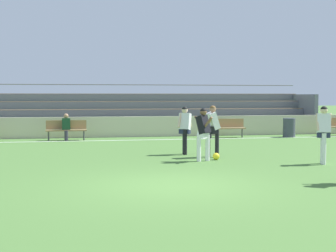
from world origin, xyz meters
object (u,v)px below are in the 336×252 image
trash_bin (289,128)px  soccer_ball (216,156)px  bench_near_wall_gap (335,125)px  bench_far_left (66,128)px  spectator_seated (66,125)px  player_white_challenging (213,126)px  player_dark_wide_right (203,130)px  player_white_pressing_high (324,129)px  bench_centre_sideline (226,126)px  bleacher_stand (63,112)px  player_white_trailing_run (185,126)px

trash_bin → soccer_ball: 9.59m
bench_near_wall_gap → trash_bin: bearing=-174.1°
bench_far_left → spectator_seated: 0.19m
player_white_challenging → soccer_ball: (-0.08, -0.69, -0.90)m
player_dark_wide_right → player_white_pressing_high: player_white_pressing_high is taller
trash_bin → spectator_seated: spectator_seated is taller
spectator_seated → player_dark_wide_right: size_ratio=0.74×
bench_centre_sideline → bleacher_stand: bearing=153.6°
bench_centre_sideline → player_dark_wide_right: size_ratio=1.10×
trash_bin → spectator_seated: size_ratio=0.76×
bench_centre_sideline → spectator_seated: 7.53m
bench_centre_sideline → soccer_ball: bench_centre_sideline is taller
trash_bin → player_dark_wide_right: player_dark_wide_right is taller
bench_centre_sideline → player_white_challenging: player_white_challenging is taller
soccer_ball → bench_centre_sideline: bearing=70.3°
spectator_seated → player_white_trailing_run: bearing=-56.3°
trash_bin → player_dark_wide_right: 10.07m
player_white_trailing_run → spectator_seated: bearing=123.7°
spectator_seated → bench_centre_sideline: bearing=0.9°
bleacher_stand → player_dark_wide_right: bearing=-69.3°
trash_bin → player_white_trailing_run: 8.88m
bench_centre_sideline → player_dark_wide_right: bearing=-112.2°
trash_bin → bleacher_stand: bearing=159.2°
bench_centre_sideline → player_dark_wide_right: 8.69m
bench_far_left → player_white_pressing_high: bearing=-51.0°
bench_far_left → player_white_challenging: bearing=-56.0°
bench_centre_sideline → player_dark_wide_right: (-3.28, -8.03, 0.42)m
bench_near_wall_gap → trash_bin: size_ratio=1.96×
bench_near_wall_gap → bench_far_left: same height
bench_near_wall_gap → spectator_seated: spectator_seated is taller
player_dark_wide_right → player_white_trailing_run: 1.82m
bench_far_left → bench_centre_sideline: bearing=0.0°
bleacher_stand → player_white_trailing_run: 10.97m
bench_far_left → trash_bin: size_ratio=1.96×
bench_near_wall_gap → soccer_ball: bearing=-137.3°
spectator_seated → player_dark_wide_right: (4.25, -7.92, 0.27)m
bench_near_wall_gap → player_white_trailing_run: (-9.14, -6.23, 0.43)m
trash_bin → player_white_challenging: size_ratio=0.54×
bleacher_stand → player_dark_wide_right: bleacher_stand is taller
player_dark_wide_right → bench_near_wall_gap: bearing=41.9°
bench_near_wall_gap → player_dark_wide_right: bearing=-138.1°
bench_near_wall_gap → trash_bin: 2.59m
player_dark_wide_right → player_white_trailing_run: bearing=95.5°
bleacher_stand → soccer_ball: (4.96, -11.67, -1.04)m
player_white_challenging → player_white_trailing_run: 1.16m
soccer_ball → player_dark_wide_right: bearing=-155.4°
bleacher_stand → bench_centre_sideline: 8.69m
spectator_seated → player_white_pressing_high: (7.55, -9.21, 0.32)m
player_dark_wide_right → player_white_pressing_high: (3.31, -1.29, 0.05)m
spectator_seated → bleacher_stand: bearing=93.4°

